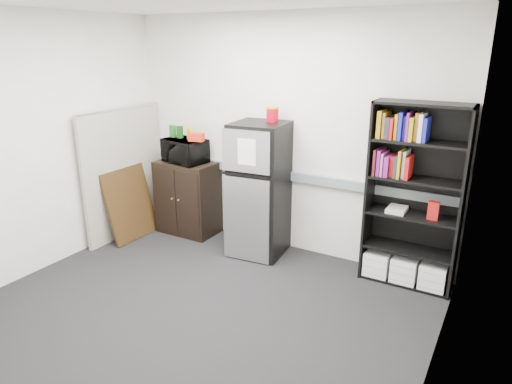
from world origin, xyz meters
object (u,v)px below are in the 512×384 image
at_px(microwave, 185,151).
at_px(cabinet, 188,197).
at_px(bookshelf, 414,199).
at_px(refrigerator, 259,190).
at_px(cubicle_partition, 124,173).

bearing_deg(microwave, cabinet, 98.60).
relative_size(bookshelf, microwave, 3.48).
relative_size(bookshelf, refrigerator, 1.20).
bearing_deg(microwave, cubicle_partition, -139.75).
height_order(cubicle_partition, refrigerator, cubicle_partition).
distance_m(bookshelf, cubicle_partition, 3.46).
distance_m(bookshelf, cabinet, 2.81).
relative_size(cubicle_partition, refrigerator, 1.05).
bearing_deg(cabinet, refrigerator, -4.14).
xyz_separation_m(bookshelf, refrigerator, (-1.67, -0.14, -0.14)).
xyz_separation_m(microwave, refrigerator, (1.11, -0.06, -0.32)).
relative_size(cabinet, refrigerator, 0.61).
height_order(bookshelf, refrigerator, bookshelf).
xyz_separation_m(bookshelf, cabinet, (-2.77, -0.06, -0.44)).
bearing_deg(cabinet, bookshelf, 1.33).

